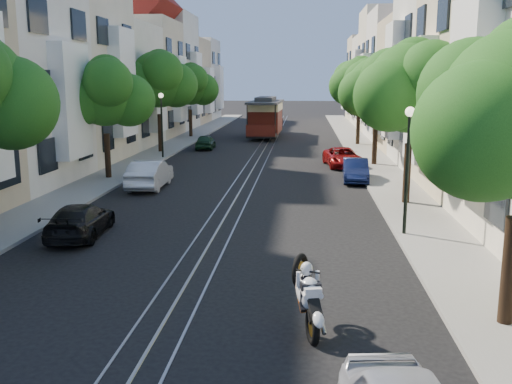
% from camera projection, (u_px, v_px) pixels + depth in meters
% --- Properties ---
extents(ground, '(200.00, 200.00, 0.00)m').
position_uv_depth(ground, '(264.00, 149.00, 42.89)').
color(ground, black).
rests_on(ground, ground).
extents(sidewalk_east, '(2.50, 80.00, 0.12)m').
position_uv_depth(sidewalk_east, '(362.00, 149.00, 42.28)').
color(sidewalk_east, gray).
rests_on(sidewalk_east, ground).
extents(sidewalk_west, '(2.50, 80.00, 0.12)m').
position_uv_depth(sidewalk_west, '(170.00, 147.00, 43.47)').
color(sidewalk_west, gray).
rests_on(sidewalk_west, ground).
extents(rail_left, '(0.06, 80.00, 0.02)m').
position_uv_depth(rail_left, '(257.00, 149.00, 42.93)').
color(rail_left, gray).
rests_on(rail_left, ground).
extents(rail_slot, '(0.06, 80.00, 0.02)m').
position_uv_depth(rail_slot, '(264.00, 149.00, 42.89)').
color(rail_slot, gray).
rests_on(rail_slot, ground).
extents(rail_right, '(0.06, 80.00, 0.02)m').
position_uv_depth(rail_right, '(272.00, 149.00, 42.84)').
color(rail_right, gray).
rests_on(rail_right, ground).
extents(lane_line, '(0.08, 80.00, 0.01)m').
position_uv_depth(lane_line, '(264.00, 149.00, 42.89)').
color(lane_line, tan).
rests_on(lane_line, ground).
extents(townhouses_east, '(7.75, 72.00, 12.00)m').
position_uv_depth(townhouses_east, '(430.00, 79.00, 40.83)').
color(townhouses_east, beige).
rests_on(townhouses_east, ground).
extents(townhouses_west, '(7.75, 72.00, 11.76)m').
position_uv_depth(townhouses_west, '(107.00, 80.00, 42.79)').
color(townhouses_west, silver).
rests_on(townhouses_west, ground).
extents(tree_e_b, '(4.93, 4.08, 6.68)m').
position_uv_depth(tree_e_b, '(413.00, 90.00, 22.78)').
color(tree_e_b, black).
rests_on(tree_e_b, ground).
extents(tree_e_c, '(4.84, 3.99, 6.52)m').
position_uv_depth(tree_e_c, '(378.00, 89.00, 33.56)').
color(tree_e_c, black).
rests_on(tree_e_c, ground).
extents(tree_e_d, '(5.01, 4.16, 6.85)m').
position_uv_depth(tree_e_d, '(360.00, 83.00, 44.26)').
color(tree_e_d, black).
rests_on(tree_e_d, ground).
extents(tree_w_b, '(4.72, 3.87, 6.27)m').
position_uv_depth(tree_w_b, '(106.00, 94.00, 28.91)').
color(tree_w_b, black).
rests_on(tree_w_b, ground).
extents(tree_w_c, '(5.13, 4.28, 7.09)m').
position_uv_depth(tree_w_c, '(159.00, 80.00, 39.54)').
color(tree_w_c, black).
rests_on(tree_w_c, ground).
extents(tree_w_d, '(4.84, 3.99, 6.52)m').
position_uv_depth(tree_w_d, '(190.00, 86.00, 50.38)').
color(tree_w_d, black).
rests_on(tree_w_d, ground).
extents(lamp_east, '(0.32, 0.32, 4.16)m').
position_uv_depth(lamp_east, '(408.00, 152.00, 18.36)').
color(lamp_east, black).
rests_on(lamp_east, ground).
extents(lamp_west, '(0.32, 0.32, 4.16)m').
position_uv_depth(lamp_west, '(162.00, 115.00, 36.99)').
color(lamp_west, black).
rests_on(lamp_west, ground).
extents(sportbike_rider, '(0.68, 1.93, 1.54)m').
position_uv_depth(sportbike_rider, '(308.00, 293.00, 11.62)').
color(sportbike_rider, black).
rests_on(sportbike_rider, ground).
extents(cable_car, '(2.96, 8.64, 3.29)m').
position_uv_depth(cable_car, '(266.00, 116.00, 51.24)').
color(cable_car, black).
rests_on(cable_car, ground).
extents(parked_car_e_mid, '(1.37, 3.57, 1.16)m').
position_uv_depth(parked_car_e_mid, '(355.00, 170.00, 29.09)').
color(parked_car_e_mid, '#0B1339').
rests_on(parked_car_e_mid, ground).
extents(parked_car_e_far, '(2.39, 4.31, 1.14)m').
position_uv_depth(parked_car_e_far, '(343.00, 157.00, 34.01)').
color(parked_car_e_far, maroon).
rests_on(parked_car_e_far, ground).
extents(parked_car_w_near, '(1.81, 3.91, 1.10)m').
position_uv_depth(parked_car_w_near, '(80.00, 220.00, 18.85)').
color(parked_car_w_near, black).
rests_on(parked_car_w_near, ground).
extents(parked_car_w_mid, '(1.52, 4.14, 1.35)m').
position_uv_depth(parked_car_w_mid, '(150.00, 174.00, 27.31)').
color(parked_car_w_mid, silver).
rests_on(parked_car_w_mid, ground).
extents(parked_car_w_far, '(1.42, 3.24, 1.09)m').
position_uv_depth(parked_car_w_far, '(205.00, 142.00, 42.66)').
color(parked_car_w_far, '#163820').
rests_on(parked_car_w_far, ground).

